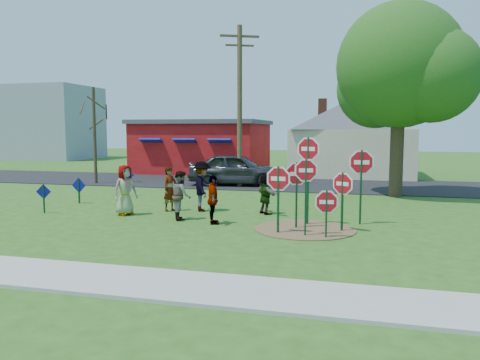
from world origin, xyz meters
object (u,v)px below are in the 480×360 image
object	(u,v)px
leafy_tree	(403,72)
stop_sign_d	(361,168)
utility_pole	(240,103)
stop_sign_b	(308,158)
stop_sign_a	(278,184)
stop_sign_c	(306,179)
person_b	(170,189)
person_a	(125,190)
suv	(236,169)

from	to	relation	value
leafy_tree	stop_sign_d	bearing A→B (deg)	-103.36
utility_pole	stop_sign_b	bearing A→B (deg)	-63.27
stop_sign_a	stop_sign_d	size ratio (longest dim) A/B	0.83
stop_sign_c	person_b	distance (m)	6.44
person_a	person_b	bearing A→B (deg)	-12.56
stop_sign_a	utility_pole	size ratio (longest dim) A/B	0.25
person_a	person_b	world-z (taller)	person_a
utility_pole	suv	bearing A→B (deg)	121.84
person_b	stop_sign_a	bearing A→B (deg)	-98.07
leafy_tree	person_b	bearing A→B (deg)	-143.84
suv	utility_pole	bearing A→B (deg)	-154.55
utility_pole	leafy_tree	xyz separation A→B (m)	(8.28, -1.78, 1.20)
stop_sign_d	person_b	world-z (taller)	stop_sign_d
stop_sign_d	person_a	size ratio (longest dim) A/B	1.41
person_b	stop_sign_b	bearing A→B (deg)	-80.62
leafy_tree	person_a	bearing A→B (deg)	-142.70
stop_sign_d	stop_sign_b	bearing A→B (deg)	-169.22
stop_sign_a	stop_sign_b	bearing A→B (deg)	73.45
stop_sign_d	stop_sign_c	bearing A→B (deg)	-131.50
person_b	suv	size ratio (longest dim) A/B	0.32
stop_sign_d	leafy_tree	size ratio (longest dim) A/B	0.29
stop_sign_b	leafy_tree	xyz separation A→B (m)	(3.43, 7.85, 3.59)
stop_sign_a	leafy_tree	distance (m)	11.14
stop_sign_d	utility_pole	world-z (taller)	utility_pole
stop_sign_d	person_a	xyz separation A→B (m)	(-8.42, -0.43, -0.95)
stop_sign_c	utility_pole	bearing A→B (deg)	105.71
stop_sign_c	stop_sign_d	xyz separation A→B (m)	(1.57, 2.25, 0.18)
stop_sign_d	person_b	size ratio (longest dim) A/B	1.53
stop_sign_a	leafy_tree	size ratio (longest dim) A/B	0.24
leafy_tree	stop_sign_b	bearing A→B (deg)	-113.64
stop_sign_a	stop_sign_b	world-z (taller)	stop_sign_b
stop_sign_c	suv	xyz separation A→B (m)	(-5.30, 11.86, -0.75)
stop_sign_d	person_a	bearing A→B (deg)	176.30
stop_sign_a	suv	xyz separation A→B (m)	(-4.45, 11.69, -0.55)
stop_sign_a	stop_sign_d	distance (m)	3.20
stop_sign_b	person_a	world-z (taller)	stop_sign_b
stop_sign_d	leafy_tree	xyz separation A→B (m)	(1.74, 7.31, 3.94)
person_a	stop_sign_a	bearing A→B (deg)	-72.40
stop_sign_c	stop_sign_d	world-z (taller)	stop_sign_d
stop_sign_d	leafy_tree	bearing A→B (deg)	70.05
stop_sign_b	utility_pole	bearing A→B (deg)	130.83
stop_sign_c	person_b	world-z (taller)	stop_sign_c
utility_pole	person_a	bearing A→B (deg)	-101.15
stop_sign_c	leafy_tree	world-z (taller)	leafy_tree
stop_sign_d	utility_pole	bearing A→B (deg)	119.14
person_b	leafy_tree	bearing A→B (deg)	-30.80
stop_sign_b	suv	distance (m)	11.46
utility_pole	leafy_tree	size ratio (longest dim) A/B	0.97
utility_pole	leafy_tree	bearing A→B (deg)	-12.16
stop_sign_a	stop_sign_c	bearing A→B (deg)	-3.14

